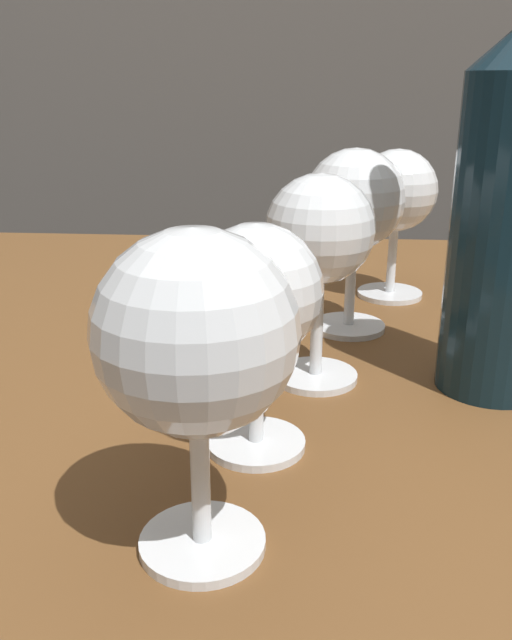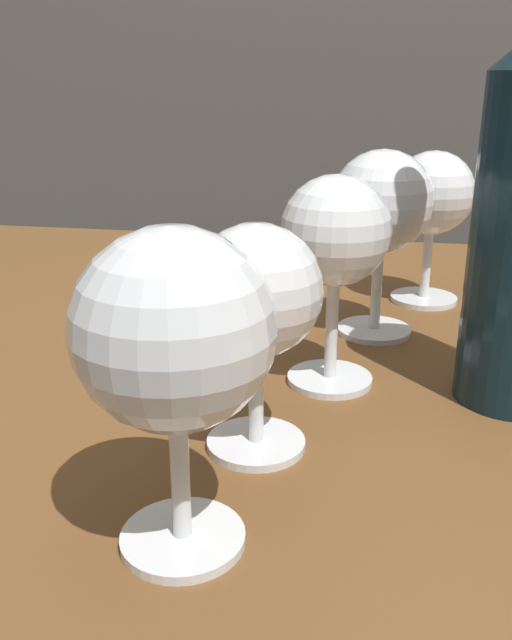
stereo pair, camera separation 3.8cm
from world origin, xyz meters
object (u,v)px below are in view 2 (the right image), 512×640
at_px(wine_glass_merlot, 256,297).
at_px(wine_glass_cabernet, 432,197).
at_px(wine_glass_white, 335,237).
at_px(wine_glass_rose, 174,334).
at_px(wine_glass_pinot, 382,206).

bearing_deg(wine_glass_merlot, wine_glass_cabernet, 69.80).
relative_size(wine_glass_merlot, wine_glass_white, 0.91).
bearing_deg(wine_glass_white, wine_glass_cabernet, 69.67).
bearing_deg(wine_glass_cabernet, wine_glass_rose, -108.14).
xyz_separation_m(wine_glass_merlot, wine_glass_pinot, (0.07, 0.21, 0.02)).
distance_m(wine_glass_merlot, wine_glass_white, 0.11).
bearing_deg(wine_glass_pinot, wine_glass_rose, -105.64).
distance_m(wine_glass_merlot, wine_glass_cabernet, 0.33).
distance_m(wine_glass_pinot, wine_glass_cabernet, 0.11).
distance_m(wine_glass_merlot, wine_glass_pinot, 0.22).
bearing_deg(wine_glass_merlot, wine_glass_white, 70.07).
relative_size(wine_glass_pinot, wine_glass_cabernet, 1.07).
bearing_deg(wine_glass_pinot, wine_glass_merlot, -107.65).
height_order(wine_glass_white, wine_glass_cabernet, wine_glass_white).
bearing_deg(wine_glass_merlot, wine_glass_pinot, 72.35).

